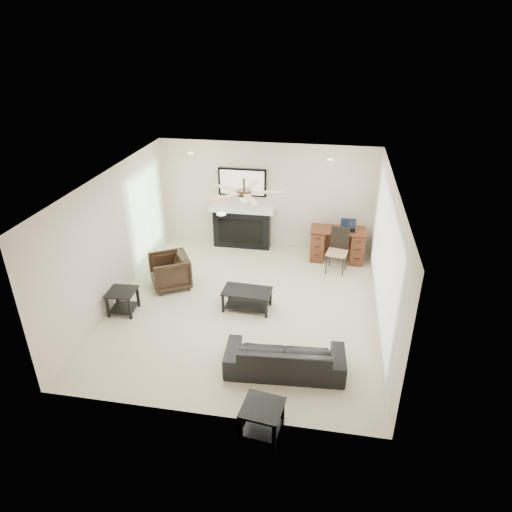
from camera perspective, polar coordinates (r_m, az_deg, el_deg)
The scene contains 10 objects.
room_shell at distance 8.01m, azimuth -0.17°, elevation 3.99°, with size 5.50×5.54×2.52m.
sofa at distance 7.17m, azimuth 3.64°, elevation -12.44°, with size 1.84×0.72×0.54m, color black.
armchair at distance 9.41m, azimuth -10.72°, elevation -1.90°, with size 0.74×0.76×0.69m, color black.
coffee_table at distance 8.60m, azimuth -1.12°, elevation -5.47°, with size 0.90×0.50×0.40m, color black.
end_table_near at distance 6.31m, azimuth 0.79°, elevation -19.75°, with size 0.52×0.52×0.45m, color black.
end_table_left at distance 8.85m, azimuth -16.29°, elevation -5.48°, with size 0.50×0.50×0.45m, color black.
fireplace_unit at distance 10.70m, azimuth -1.81°, elevation 5.83°, with size 1.52×0.34×1.91m, color black.
desk at distance 10.43m, azimuth 10.12°, elevation 1.39°, with size 1.22×0.56×0.76m, color #401C10.
desk_chair at distance 9.89m, azimuth 10.12°, elevation 0.58°, with size 0.42×0.44×0.97m, color black.
laptop at distance 10.22m, azimuth 11.46°, elevation 3.75°, with size 0.33×0.24×0.23m, color black.
Camera 1 is at (1.48, -7.18, 4.82)m, focal length 32.00 mm.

